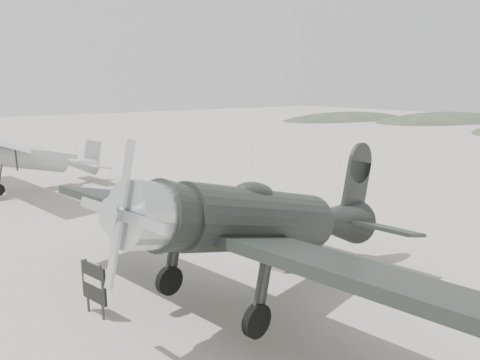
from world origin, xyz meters
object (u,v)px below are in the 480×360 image
(equipment_block, at_px, (286,251))
(lowwing_monoplane, at_px, (267,221))
(sign_board, at_px, (94,284))
(highwing_monoplane, at_px, (19,152))

(equipment_block, bearing_deg, lowwing_monoplane, -142.40)
(equipment_block, bearing_deg, sign_board, 177.75)
(lowwing_monoplane, height_order, equipment_block, lowwing_monoplane)
(highwing_monoplane, bearing_deg, sign_board, -104.41)
(lowwing_monoplane, xyz_separation_m, sign_board, (-3.89, 2.10, -1.44))
(highwing_monoplane, bearing_deg, equipment_block, -82.75)
(equipment_block, relative_size, sign_board, 1.11)
(highwing_monoplane, relative_size, equipment_block, 7.75)
(highwing_monoplane, bearing_deg, lowwing_monoplane, -91.53)
(sign_board, bearing_deg, highwing_monoplane, 71.17)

